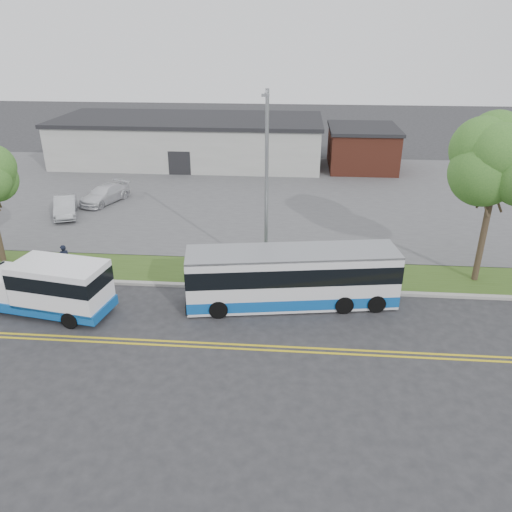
# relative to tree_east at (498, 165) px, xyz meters

# --- Properties ---
(ground) EXTENTS (140.00, 140.00, 0.00)m
(ground) POSITION_rel_tree_east_xyz_m (-14.00, -3.00, -6.20)
(ground) COLOR #28282B
(ground) RESTS_ON ground
(lane_line_north) EXTENTS (70.00, 0.12, 0.01)m
(lane_line_north) POSITION_rel_tree_east_xyz_m (-14.00, -6.85, -6.20)
(lane_line_north) COLOR gold
(lane_line_north) RESTS_ON ground
(lane_line_south) EXTENTS (70.00, 0.12, 0.01)m
(lane_line_south) POSITION_rel_tree_east_xyz_m (-14.00, -7.15, -6.20)
(lane_line_south) COLOR gold
(lane_line_south) RESTS_ON ground
(curb) EXTENTS (80.00, 0.30, 0.15)m
(curb) POSITION_rel_tree_east_xyz_m (-14.00, -1.90, -6.13)
(curb) COLOR #9E9B93
(curb) RESTS_ON ground
(verge) EXTENTS (80.00, 3.30, 0.10)m
(verge) POSITION_rel_tree_east_xyz_m (-14.00, -0.10, -6.15)
(verge) COLOR #344D19
(verge) RESTS_ON ground
(parking_lot) EXTENTS (80.00, 25.00, 0.10)m
(parking_lot) POSITION_rel_tree_east_xyz_m (-14.00, 14.00, -6.15)
(parking_lot) COLOR #4C4C4F
(parking_lot) RESTS_ON ground
(commercial_building) EXTENTS (25.40, 10.40, 4.35)m
(commercial_building) POSITION_rel_tree_east_xyz_m (-20.00, 24.00, -4.02)
(commercial_building) COLOR #9E9E99
(commercial_building) RESTS_ON ground
(brick_wing) EXTENTS (6.30, 7.30, 3.90)m
(brick_wing) POSITION_rel_tree_east_xyz_m (-3.50, 23.00, -4.24)
(brick_wing) COLOR brown
(brick_wing) RESTS_ON ground
(tree_east) EXTENTS (5.20, 5.20, 8.33)m
(tree_east) POSITION_rel_tree_east_xyz_m (0.00, 0.00, 0.00)
(tree_east) COLOR #3D2C21
(tree_east) RESTS_ON verge
(streetlight_near) EXTENTS (0.35, 1.53, 9.50)m
(streetlight_near) POSITION_rel_tree_east_xyz_m (-11.00, -0.27, -0.97)
(streetlight_near) COLOR gray
(streetlight_near) RESTS_ON verge
(shuttle_bus) EXTENTS (6.92, 3.22, 2.56)m
(shuttle_bus) POSITION_rel_tree_east_xyz_m (-20.66, -4.91, -4.84)
(shuttle_bus) COLOR #0E4D9B
(shuttle_bus) RESTS_ON ground
(transit_bus) EXTENTS (10.17, 3.76, 2.76)m
(transit_bus) POSITION_rel_tree_east_xyz_m (-9.59, -3.18, -4.81)
(transit_bus) COLOR silver
(transit_bus) RESTS_ON ground
(pedestrian) EXTENTS (0.71, 0.69, 1.64)m
(pedestrian) POSITION_rel_tree_east_xyz_m (-21.69, -1.10, -5.29)
(pedestrian) COLOR black
(pedestrian) RESTS_ON verge
(parked_car_a) EXTENTS (2.81, 4.28, 1.33)m
(parked_car_a) POSITION_rel_tree_east_xyz_m (-25.59, 7.73, -5.44)
(parked_car_a) COLOR #A5A8AC
(parked_car_a) RESTS_ON parking_lot
(parked_car_b) EXTENTS (3.25, 4.78, 1.29)m
(parked_car_b) POSITION_rel_tree_east_xyz_m (-23.90, 10.79, -5.46)
(parked_car_b) COLOR silver
(parked_car_b) RESTS_ON parking_lot
(grocery_bag_left) EXTENTS (0.32, 0.32, 0.32)m
(grocery_bag_left) POSITION_rel_tree_east_xyz_m (-21.99, -1.35, -5.94)
(grocery_bag_left) COLOR white
(grocery_bag_left) RESTS_ON verge
(grocery_bag_right) EXTENTS (0.32, 0.32, 0.32)m
(grocery_bag_right) POSITION_rel_tree_east_xyz_m (-21.39, -0.85, -5.94)
(grocery_bag_right) COLOR white
(grocery_bag_right) RESTS_ON verge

